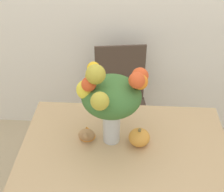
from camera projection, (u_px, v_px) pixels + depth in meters
name	position (u px, v px, depth m)	size (l,w,h in m)	color
dining_table	(125.00, 162.00, 1.85)	(1.20, 0.82, 0.75)	tan
flower_vase	(111.00, 97.00, 1.66)	(0.38, 0.41, 0.54)	silver
pumpkin	(140.00, 137.00, 1.79)	(0.12, 0.12, 0.11)	gold
turkey_figurine	(87.00, 133.00, 1.83)	(0.10, 0.13, 0.08)	#A87A4C
dining_chair_near_window	(122.00, 104.00, 2.53)	(0.47, 0.47, 0.96)	#47382D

